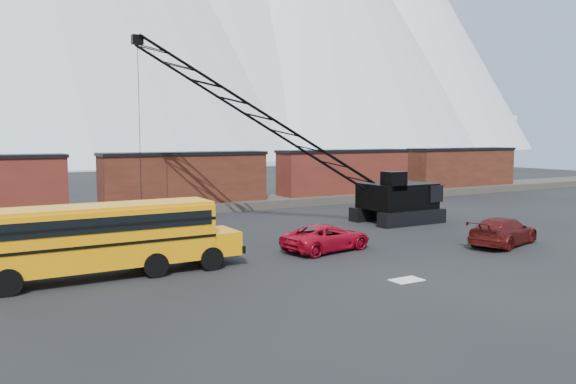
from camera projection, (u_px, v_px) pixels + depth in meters
name	position (u px, v px, depth m)	size (l,w,h in m)	color
ground	(343.00, 263.00, 27.23)	(160.00, 160.00, 0.00)	black
gravel_berm	(186.00, 207.00, 46.12)	(120.00, 5.00, 0.70)	#4C453E
boxcar_mid	(185.00, 178.00, 45.88)	(13.70, 3.10, 4.17)	#512516
boxcar_east_near	(344.00, 172.00, 53.89)	(13.70, 3.10, 4.17)	#4A1A15
boxcar_east_far	(462.00, 167.00, 61.90)	(13.70, 3.10, 4.17)	#512516
snow_patch	(407.00, 280.00, 24.04)	(1.40, 0.90, 0.02)	silver
school_bus	(105.00, 237.00, 24.40)	(11.65, 2.65, 3.19)	orange
red_pickup	(327.00, 237.00, 30.23)	(2.39, 5.18, 1.44)	#A1071B
maroon_suv	(503.00, 231.00, 31.71)	(2.23, 5.49, 1.59)	#480E0C
crawler_crane	(266.00, 121.00, 37.65)	(20.12, 8.35, 12.78)	black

